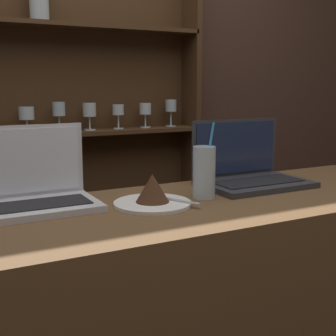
{
  "coord_description": "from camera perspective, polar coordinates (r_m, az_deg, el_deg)",
  "views": [
    {
      "loc": [
        -0.6,
        -0.84,
        1.32
      ],
      "look_at": [
        -0.01,
        0.29,
        1.1
      ],
      "focal_mm": 50.0,
      "sensor_mm": 36.0,
      "label": 1
    }
  ],
  "objects": [
    {
      "name": "back_wall",
      "position": [
        2.4,
        -13.39,
        10.44
      ],
      "size": [
        7.0,
        0.06,
        2.7
      ],
      "color": "#4C3328",
      "rests_on": "ground_plane"
    },
    {
      "name": "back_shelf",
      "position": [
        2.35,
        -11.6,
        2.83
      ],
      "size": [
        1.32,
        0.18,
        1.99
      ],
      "color": "#472D19",
      "rests_on": "ground_plane"
    },
    {
      "name": "laptop_near",
      "position": [
        1.31,
        -16.53,
        -2.59
      ],
      "size": [
        0.34,
        0.21,
        0.22
      ],
      "color": "silver",
      "rests_on": "bar_counter"
    },
    {
      "name": "laptop_far",
      "position": [
        1.58,
        9.8,
        -0.39
      ],
      "size": [
        0.35,
        0.23,
        0.21
      ],
      "color": "#333338",
      "rests_on": "bar_counter"
    },
    {
      "name": "cake_plate",
      "position": [
        1.29,
        -1.89,
        -3.24
      ],
      "size": [
        0.21,
        0.21,
        0.09
      ],
      "color": "white",
      "rests_on": "bar_counter"
    },
    {
      "name": "water_glass",
      "position": [
        1.37,
        4.42,
        -0.51
      ],
      "size": [
        0.07,
        0.07,
        0.22
      ],
      "color": "silver",
      "rests_on": "bar_counter"
    }
  ]
}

